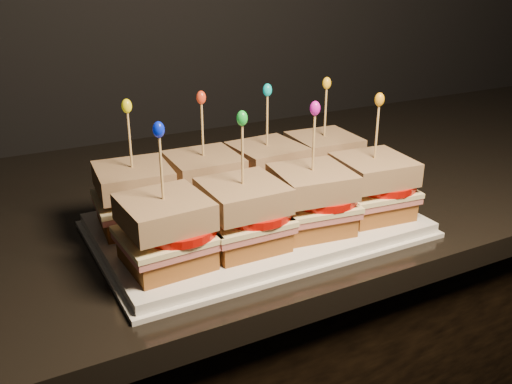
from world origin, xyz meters
name	(u,v)px	position (x,y,z in m)	size (l,w,h in m)	color
granite_slab	(111,220)	(0.40, 1.69, 0.92)	(2.62, 0.65, 0.03)	black
platter	(256,225)	(0.54, 1.53, 0.95)	(0.39, 0.24, 0.02)	white
platter_rim	(256,229)	(0.54, 1.53, 0.94)	(0.40, 0.25, 0.01)	white
sandwich_0_bread_bot	(136,216)	(0.40, 1.58, 0.97)	(0.08, 0.08, 0.02)	brown
sandwich_0_ham	(135,204)	(0.40, 1.58, 0.99)	(0.09, 0.09, 0.01)	#C95C5B
sandwich_0_cheese	(135,199)	(0.40, 1.58, 0.99)	(0.10, 0.09, 0.01)	#FBEEAC
sandwich_0_tomato	(145,193)	(0.42, 1.58, 1.00)	(0.08, 0.08, 0.01)	#BA0D06
sandwich_0_bread_top	(133,179)	(0.40, 1.58, 1.02)	(0.09, 0.09, 0.03)	#552912
sandwich_0_pick	(130,143)	(0.40, 1.58, 1.06)	(0.00, 0.00, 0.09)	tan
sandwich_0_frill	(127,106)	(0.40, 1.58, 1.11)	(0.01, 0.01, 0.02)	yellow
sandwich_1_bread_bot	(205,202)	(0.50, 1.58, 0.97)	(0.08, 0.08, 0.02)	brown
sandwich_1_ham	(205,191)	(0.50, 1.58, 0.99)	(0.09, 0.09, 0.01)	#C95C5B
sandwich_1_cheese	(204,186)	(0.50, 1.58, 0.99)	(0.10, 0.09, 0.01)	#FBEEAC
sandwich_1_tomato	(215,180)	(0.51, 1.58, 1.00)	(0.08, 0.08, 0.01)	#BA0D06
sandwich_1_bread_top	(204,166)	(0.50, 1.58, 1.02)	(0.09, 0.09, 0.03)	#552912
sandwich_1_pick	(202,133)	(0.50, 1.58, 1.06)	(0.00, 0.00, 0.09)	tan
sandwich_1_frill	(201,97)	(0.50, 1.58, 1.11)	(0.01, 0.01, 0.02)	red
sandwich_2_bread_bot	(267,189)	(0.59, 1.58, 0.97)	(0.08, 0.08, 0.02)	brown
sandwich_2_ham	(267,179)	(0.59, 1.58, 0.99)	(0.09, 0.09, 0.01)	#C95C5B
sandwich_2_cheese	(267,174)	(0.59, 1.58, 0.99)	(0.10, 0.09, 0.01)	#FBEEAC
sandwich_2_tomato	(277,169)	(0.60, 1.58, 1.00)	(0.08, 0.08, 0.01)	#BA0D06
sandwich_2_bread_top	(267,156)	(0.59, 1.58, 1.02)	(0.09, 0.09, 0.03)	#552912
sandwich_2_pick	(267,124)	(0.59, 1.58, 1.06)	(0.00, 0.00, 0.09)	tan
sandwich_2_frill	(267,90)	(0.59, 1.58, 1.11)	(0.01, 0.01, 0.02)	#07BBC4
sandwich_3_bread_bot	(322,178)	(0.68, 1.58, 0.97)	(0.08, 0.08, 0.02)	brown
sandwich_3_ham	(323,168)	(0.68, 1.58, 0.99)	(0.09, 0.09, 0.01)	#C95C5B
sandwich_3_cheese	(323,164)	(0.68, 1.58, 0.99)	(0.10, 0.09, 0.01)	#FBEEAC
sandwich_3_tomato	(333,159)	(0.70, 1.58, 1.00)	(0.08, 0.08, 0.01)	#BA0D06
sandwich_3_bread_top	(324,146)	(0.68, 1.58, 1.02)	(0.09, 0.09, 0.03)	#552912
sandwich_3_pick	(325,115)	(0.68, 1.58, 1.06)	(0.00, 0.00, 0.09)	tan
sandwich_3_frill	(327,83)	(0.68, 1.58, 1.11)	(0.01, 0.01, 0.02)	yellow
sandwich_4_bread_bot	(167,253)	(0.40, 1.47, 0.97)	(0.08, 0.08, 0.02)	brown
sandwich_4_ham	(166,240)	(0.40, 1.47, 0.99)	(0.09, 0.09, 0.01)	#C95C5B
sandwich_4_cheese	(166,235)	(0.40, 1.47, 0.99)	(0.10, 0.09, 0.01)	#FBEEAC
sandwich_4_tomato	(178,228)	(0.42, 1.47, 1.00)	(0.08, 0.08, 0.01)	#BA0D06
sandwich_4_bread_top	(164,212)	(0.40, 1.47, 1.02)	(0.09, 0.09, 0.03)	#552912
sandwich_4_pick	(161,172)	(0.40, 1.47, 1.06)	(0.00, 0.00, 0.09)	tan
sandwich_4_frill	(159,130)	(0.40, 1.47, 1.11)	(0.01, 0.01, 0.02)	#071BE3
sandwich_5_bread_bot	(243,235)	(0.50, 1.47, 0.97)	(0.08, 0.08, 0.02)	brown
sandwich_5_ham	(243,223)	(0.50, 1.47, 0.99)	(0.09, 0.09, 0.01)	#C95C5B
sandwich_5_cheese	(243,217)	(0.50, 1.47, 0.99)	(0.10, 0.09, 0.01)	#FBEEAC
sandwich_5_tomato	(255,211)	(0.51, 1.47, 1.00)	(0.08, 0.08, 0.01)	#BA0D06
sandwich_5_bread_top	(243,196)	(0.50, 1.47, 1.02)	(0.09, 0.09, 0.03)	#552912
sandwich_5_pick	(242,158)	(0.50, 1.47, 1.06)	(0.00, 0.00, 0.09)	tan
sandwich_5_frill	(242,118)	(0.50, 1.47, 1.11)	(0.01, 0.01, 0.02)	green
sandwich_6_bread_bot	(311,219)	(0.59, 1.47, 0.97)	(0.08, 0.08, 0.02)	brown
sandwich_6_ham	(311,208)	(0.59, 1.47, 0.99)	(0.09, 0.09, 0.01)	#C95C5B
sandwich_6_cheese	(311,202)	(0.59, 1.47, 0.99)	(0.10, 0.09, 0.01)	#FBEEAC
sandwich_6_tomato	(323,197)	(0.60, 1.47, 1.00)	(0.08, 0.08, 0.01)	#BA0D06
sandwich_6_bread_top	(312,182)	(0.59, 1.47, 1.02)	(0.09, 0.09, 0.03)	#552912
sandwich_6_pick	(314,146)	(0.59, 1.47, 1.06)	(0.00, 0.00, 0.09)	tan
sandwich_6_frill	(315,108)	(0.59, 1.47, 1.11)	(0.01, 0.01, 0.02)	#D716BF
sandwich_7_bread_bot	(371,205)	(0.68, 1.47, 0.97)	(0.08, 0.08, 0.02)	brown
sandwich_7_ham	(372,194)	(0.68, 1.47, 0.99)	(0.09, 0.09, 0.01)	#C95C5B
sandwich_7_cheese	(372,189)	(0.68, 1.47, 0.99)	(0.10, 0.09, 0.01)	#FBEEAC
sandwich_7_tomato	(383,183)	(0.70, 1.47, 1.00)	(0.08, 0.08, 0.01)	#BA0D06
sandwich_7_bread_top	(374,169)	(0.68, 1.47, 1.02)	(0.09, 0.09, 0.03)	#552912
sandwich_7_pick	(377,135)	(0.68, 1.47, 1.06)	(0.00, 0.00, 0.09)	tan
sandwich_7_frill	(380,99)	(0.68, 1.47, 1.11)	(0.01, 0.01, 0.02)	orange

